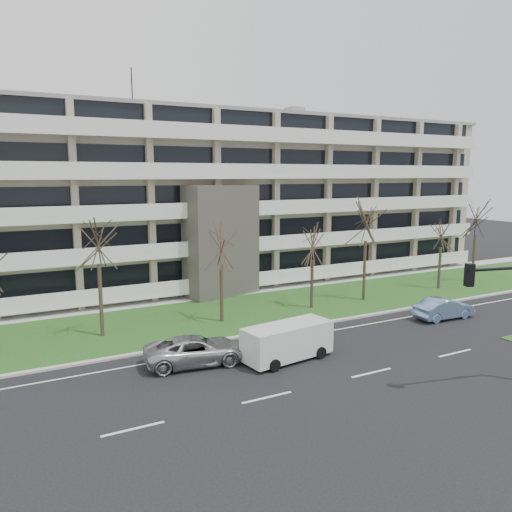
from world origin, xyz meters
TOP-DOWN VIEW (x-y plane):
  - ground at (0.00, 0.00)m, footprint 160.00×160.00m
  - grass_verge at (0.00, 13.00)m, footprint 90.00×10.00m
  - curb at (0.00, 8.00)m, footprint 90.00×0.35m
  - sidewalk at (0.00, 18.50)m, footprint 90.00×2.00m
  - lane_edge_line at (0.00, 6.50)m, footprint 90.00×0.12m
  - apartment_building at (-0.01, 25.32)m, footprint 60.50×15.10m
  - silver_pickup at (-7.36, 5.26)m, footprint 5.65×3.24m
  - blue_sedan at (10.77, 5.09)m, footprint 4.46×1.73m
  - white_van at (-2.71, 3.56)m, footprint 5.22×2.57m
  - tree_2 at (-10.82, 12.16)m, footprint 4.04×4.04m
  - tree_3 at (-3.07, 11.56)m, footprint 3.54×3.54m
  - tree_4 at (4.25, 11.63)m, footprint 3.23×3.23m
  - tree_5 at (9.22, 11.68)m, footprint 4.24×4.24m
  - tree_6 at (17.61, 11.76)m, footprint 3.26×3.26m
  - tree_7 at (22.49, 12.25)m, footprint 3.98×3.98m

SIDE VIEW (x-z plane):
  - ground at x=0.00m, z-range 0.00..0.00m
  - lane_edge_line at x=0.00m, z-range 0.00..0.01m
  - grass_verge at x=0.00m, z-range 0.00..0.06m
  - sidewalk at x=0.00m, z-range 0.00..0.08m
  - curb at x=0.00m, z-range 0.00..0.12m
  - blue_sedan at x=10.77m, z-range 0.00..1.45m
  - silver_pickup at x=-7.36m, z-range 0.00..1.48m
  - white_van at x=-2.71m, z-range 0.19..2.14m
  - tree_4 at x=4.25m, z-range 1.79..8.24m
  - tree_6 at x=17.61m, z-range 1.80..8.32m
  - tree_3 at x=-3.07m, z-range 1.96..9.04m
  - tree_7 at x=22.49m, z-range 2.21..10.16m
  - tree_2 at x=-10.82m, z-range 2.25..10.33m
  - tree_5 at x=9.22m, z-range 2.36..10.84m
  - apartment_building at x=-0.01m, z-range -1.76..16.99m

